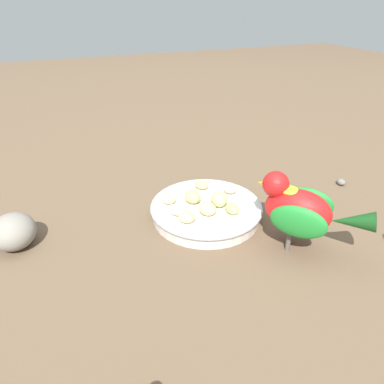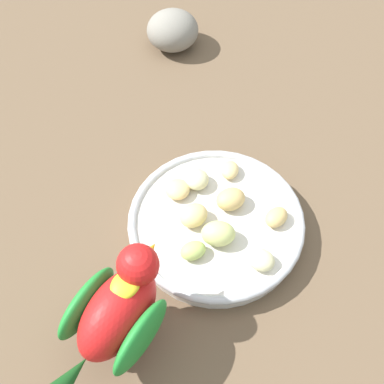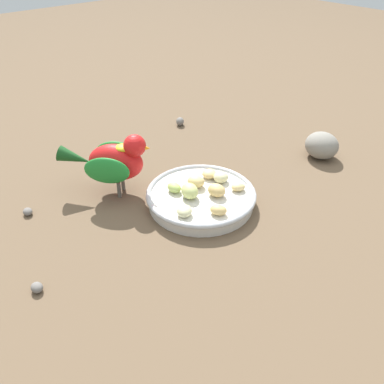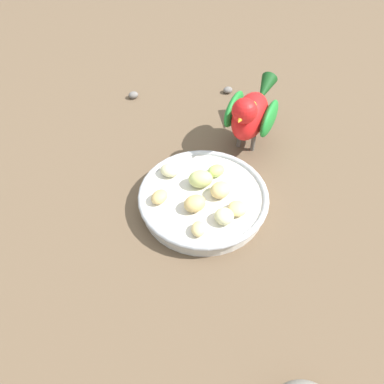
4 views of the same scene
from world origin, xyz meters
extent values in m
plane|color=brown|center=(0.00, 0.00, 0.00)|extent=(4.00, 4.00, 0.00)
cylinder|color=beige|center=(-0.01, -0.01, 0.01)|extent=(0.19, 0.19, 0.02)
torus|color=#B7BABF|center=(-0.01, -0.01, 0.02)|extent=(0.20, 0.20, 0.01)
ellipsoid|color=#E5C67F|center=(0.00, 0.02, 0.03)|extent=(0.04, 0.04, 0.02)
ellipsoid|color=tan|center=(-0.03, -0.07, 0.03)|extent=(0.03, 0.04, 0.02)
ellipsoid|color=beige|center=(0.05, 0.00, 0.03)|extent=(0.03, 0.03, 0.02)
ellipsoid|color=#C6D17A|center=(-0.03, 0.00, 0.04)|extent=(0.04, 0.05, 0.03)
ellipsoid|color=#E5C67F|center=(0.05, -0.04, 0.03)|extent=(0.03, 0.03, 0.01)
ellipsoid|color=tan|center=(0.01, -0.03, 0.03)|extent=(0.03, 0.04, 0.02)
ellipsoid|color=#E5C67F|center=(0.04, 0.03, 0.03)|extent=(0.03, 0.03, 0.02)
ellipsoid|color=#B2CC66|center=(-0.04, 0.03, 0.03)|extent=(0.02, 0.03, 0.02)
ellipsoid|color=beige|center=(-0.07, -0.03, 0.03)|extent=(0.04, 0.04, 0.02)
cylinder|color=#59544C|center=(-0.09, 0.13, 0.02)|extent=(0.01, 0.01, 0.03)
cylinder|color=#59544C|center=(-0.11, 0.11, 0.02)|extent=(0.01, 0.01, 0.03)
ellipsoid|color=red|center=(-0.10, 0.13, 0.07)|extent=(0.11, 0.11, 0.07)
ellipsoid|color=#1E7F2D|center=(-0.08, 0.15, 0.07)|extent=(0.07, 0.08, 0.05)
ellipsoid|color=#1E7F2D|center=(-0.13, 0.11, 0.07)|extent=(0.07, 0.08, 0.05)
cone|color=#144719|center=(-0.15, 0.19, 0.07)|extent=(0.07, 0.07, 0.04)
sphere|color=red|center=(-0.08, 0.10, 0.11)|extent=(0.06, 0.06, 0.04)
cone|color=orange|center=(-0.06, 0.08, 0.10)|extent=(0.02, 0.02, 0.01)
ellipsoid|color=yellow|center=(-0.09, 0.11, 0.10)|extent=(0.04, 0.04, 0.01)
ellipsoid|color=gray|center=(0.31, -0.05, 0.03)|extent=(0.08, 0.09, 0.06)
ellipsoid|color=slate|center=(-0.33, -0.01, 0.01)|extent=(0.02, 0.02, 0.01)
ellipsoid|color=slate|center=(-0.26, 0.18, 0.01)|extent=(0.02, 0.02, 0.01)
ellipsoid|color=slate|center=(0.18, 0.29, 0.01)|extent=(0.03, 0.03, 0.02)
camera|label=1|loc=(0.23, 0.49, 0.36)|focal=33.43mm
camera|label=2|loc=(-0.32, 0.12, 0.59)|focal=53.84mm
camera|label=3|loc=(-0.44, -0.47, 0.45)|focal=38.86mm
camera|label=4|loc=(0.36, -0.20, 0.50)|focal=38.12mm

